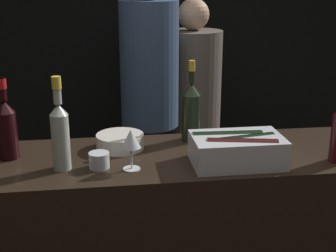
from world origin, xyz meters
name	(u,v)px	position (x,y,z in m)	size (l,w,h in m)	color
wall_back_chalkboard	(130,20)	(0.00, 2.79, 1.40)	(6.40, 0.06, 2.80)	black
ice_bin_with_bottles	(237,148)	(0.26, 0.15, 1.13)	(0.36, 0.23, 0.12)	silver
bowl_white	(120,141)	(-0.20, 0.38, 1.10)	(0.21, 0.21, 0.06)	silver
wine_glass	(131,140)	(-0.16, 0.14, 1.19)	(0.08, 0.08, 0.16)	silver
candle_votive	(99,160)	(-0.29, 0.18, 1.10)	(0.08, 0.08, 0.06)	silver
rose_wine_bottle	(60,132)	(-0.43, 0.19, 1.22)	(0.07, 0.07, 0.36)	#9EA899
champagne_bottle	(191,110)	(0.13, 0.45, 1.21)	(0.09, 0.09, 0.37)	black
red_wine_bottle_tall	(6,127)	(-0.65, 0.33, 1.20)	(0.08, 0.08, 0.33)	black
person_in_hoodie	(192,106)	(0.35, 1.59, 0.90)	(0.40, 0.40, 1.64)	black
person_blond_tee	(157,78)	(0.17, 2.19, 0.99)	(0.36, 0.36, 1.76)	black
person_grey_polo	(150,98)	(0.03, 1.34, 1.04)	(0.36, 0.36, 1.85)	black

